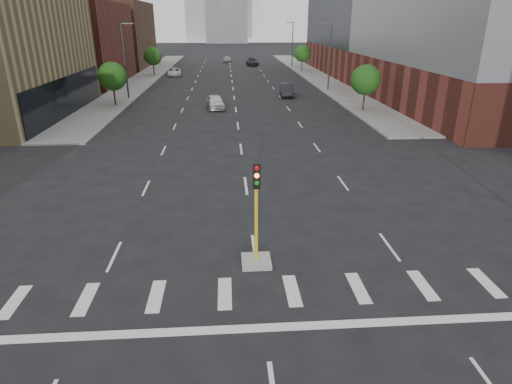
{
  "coord_description": "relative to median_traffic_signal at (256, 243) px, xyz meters",
  "views": [
    {
      "loc": [
        -1.07,
        -6.24,
        9.32
      ],
      "look_at": [
        0.11,
        10.7,
        2.5
      ],
      "focal_mm": 30.0,
      "sensor_mm": 36.0,
      "label": 1
    }
  ],
  "objects": [
    {
      "name": "sidewalk_left_far",
      "position": [
        -15.0,
        65.03,
        -0.9
      ],
      "size": [
        5.0,
        92.0,
        0.15
      ],
      "primitive_type": "cube",
      "color": "gray",
      "rests_on": "ground"
    },
    {
      "name": "sidewalk_right_far",
      "position": [
        15.0,
        65.03,
        -0.9
      ],
      "size": [
        5.0,
        92.0,
        0.15
      ],
      "primitive_type": "cube",
      "color": "gray",
      "rests_on": "ground"
    },
    {
      "name": "building_left_far_a",
      "position": [
        -27.5,
        57.03,
        5.03
      ],
      "size": [
        20.0,
        22.0,
        12.0
      ],
      "primitive_type": "cube",
      "color": "brown",
      "rests_on": "ground"
    },
    {
      "name": "building_left_far_b",
      "position": [
        -27.5,
        83.03,
        5.53
      ],
      "size": [
        20.0,
        24.0,
        13.0
      ],
      "primitive_type": "cube",
      "color": "brown",
      "rests_on": "ground"
    },
    {
      "name": "building_right_main",
      "position": [
        29.5,
        51.03,
        10.03
      ],
      "size": [
        24.0,
        70.0,
        22.0
      ],
      "color": "brown",
      "rests_on": "ground"
    },
    {
      "name": "median_traffic_signal",
      "position": [
        0.0,
        0.0,
        0.0
      ],
      "size": [
        1.2,
        1.2,
        4.4
      ],
      "color": "#999993",
      "rests_on": "ground"
    },
    {
      "name": "streetlight_right_a",
      "position": [
        13.41,
        46.03,
        4.04
      ],
      "size": [
        1.6,
        0.22,
        9.07
      ],
      "color": "#2D2D30",
      "rests_on": "ground"
    },
    {
      "name": "streetlight_right_b",
      "position": [
        13.41,
        81.03,
        4.04
      ],
      "size": [
        1.6,
        0.22,
        9.07
      ],
      "color": "#2D2D30",
      "rests_on": "ground"
    },
    {
      "name": "streetlight_left",
      "position": [
        -13.41,
        41.03,
        4.04
      ],
      "size": [
        1.6,
        0.22,
        9.07
      ],
      "color": "#2D2D30",
      "rests_on": "ground"
    },
    {
      "name": "tree_left_near",
      "position": [
        -14.0,
        36.03,
        2.42
      ],
      "size": [
        3.2,
        3.2,
        4.85
      ],
      "color": "#382619",
      "rests_on": "ground"
    },
    {
      "name": "tree_left_far",
      "position": [
        -14.0,
        66.03,
        2.42
      ],
      "size": [
        3.2,
        3.2,
        4.85
      ],
      "color": "#382619",
      "rests_on": "ground"
    },
    {
      "name": "tree_right_near",
      "position": [
        14.0,
        31.03,
        2.42
      ],
      "size": [
        3.2,
        3.2,
        4.85
      ],
      "color": "#382619",
      "rests_on": "ground"
    },
    {
      "name": "tree_right_far",
      "position": [
        14.0,
        71.03,
        2.42
      ],
      "size": [
        3.2,
        3.2,
        4.85
      ],
      "color": "#382619",
      "rests_on": "ground"
    },
    {
      "name": "car_near_left",
      "position": [
        -2.29,
        33.74,
        -0.21
      ],
      "size": [
        2.42,
        4.71,
        1.53
      ],
      "primitive_type": "imported",
      "rotation": [
        0.0,
        0.0,
        0.14
      ],
      "color": "silver",
      "rests_on": "ground"
    },
    {
      "name": "car_mid_right",
      "position": [
        6.98,
        41.68,
        -0.16
      ],
      "size": [
        2.23,
        5.11,
        1.63
      ],
      "primitive_type": "imported",
      "rotation": [
        0.0,
        0.0,
        -0.1
      ],
      "color": "black",
      "rests_on": "ground"
    },
    {
      "name": "car_far_left",
      "position": [
        -10.25,
        65.46,
        -0.28
      ],
      "size": [
        2.75,
        5.16,
        1.38
      ],
      "primitive_type": "imported",
      "rotation": [
        0.0,
        0.0,
        0.09
      ],
      "color": "beige",
      "rests_on": "ground"
    },
    {
      "name": "car_deep_right",
      "position": [
        4.95,
        83.4,
        -0.16
      ],
      "size": [
        2.75,
        5.76,
        1.62
      ],
      "primitive_type": "imported",
      "rotation": [
        0.0,
        0.0,
        0.09
      ],
      "color": "black",
      "rests_on": "ground"
    },
    {
      "name": "car_distant",
      "position": [
        -0.55,
        92.74,
        -0.26
      ],
      "size": [
        2.22,
        4.35,
        1.42
      ],
      "primitive_type": "imported",
      "rotation": [
        0.0,
        0.0,
        -0.13
      ],
      "color": "#A5A4A9",
      "rests_on": "ground"
    }
  ]
}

